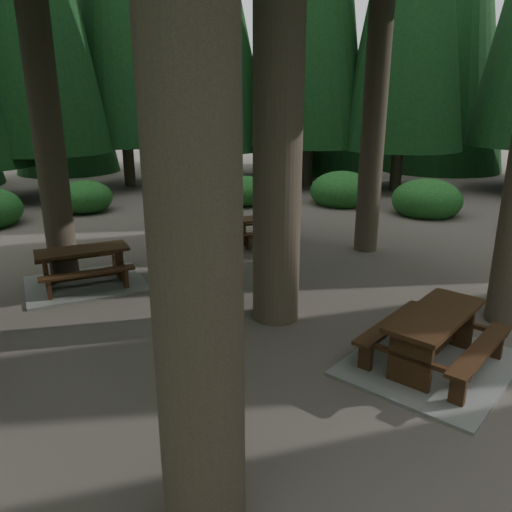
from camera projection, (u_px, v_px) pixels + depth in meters
ground at (248, 332)px, 8.67m from camera, size 80.00×80.00×0.00m
picnic_table_a at (433, 347)px, 7.51m from camera, size 2.95×2.59×0.88m
picnic_table_c at (84, 272)px, 10.78m from camera, size 2.80×2.49×0.82m
picnic_table_d at (263, 225)px, 13.97m from camera, size 1.95×1.73×0.71m
shrub_ring at (253, 289)px, 9.53m from camera, size 23.86×24.64×1.49m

